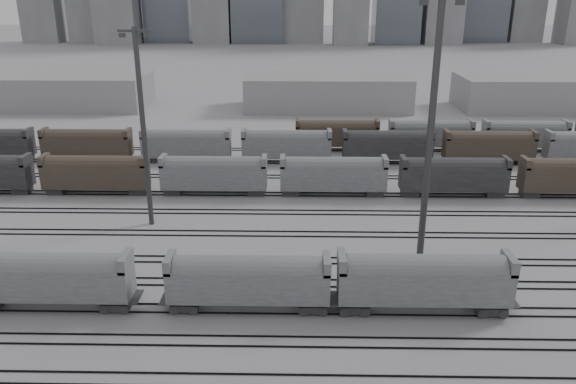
{
  "coord_description": "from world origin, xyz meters",
  "views": [
    {
      "loc": [
        3.08,
        -43.8,
        27.72
      ],
      "look_at": [
        1.76,
        21.98,
        4.0
      ],
      "focal_mm": 35.0,
      "sensor_mm": 36.0,
      "label": 1
    }
  ],
  "objects_px": {
    "hopper_car_c": "(424,278)",
    "light_mast_c": "(431,128)",
    "hopper_car_a": "(49,276)",
    "hopper_car_b": "(248,278)"
  },
  "relations": [
    {
      "from": "hopper_car_c",
      "to": "light_mast_c",
      "type": "relative_size",
      "value": 0.56
    },
    {
      "from": "hopper_car_a",
      "to": "hopper_car_b",
      "type": "xyz_separation_m",
      "value": [
        18.15,
        -0.0,
        -0.07
      ]
    },
    {
      "from": "hopper_car_a",
      "to": "hopper_car_b",
      "type": "bearing_deg",
      "value": -0.0
    },
    {
      "from": "hopper_car_a",
      "to": "hopper_car_b",
      "type": "relative_size",
      "value": 1.02
    },
    {
      "from": "hopper_car_b",
      "to": "light_mast_c",
      "type": "relative_size",
      "value": 0.53
    },
    {
      "from": "hopper_car_c",
      "to": "light_mast_c",
      "type": "distance_m",
      "value": 15.37
    },
    {
      "from": "hopper_car_b",
      "to": "hopper_car_a",
      "type": "bearing_deg",
      "value": 180.0
    },
    {
      "from": "hopper_car_a",
      "to": "light_mast_c",
      "type": "distance_m",
      "value": 38.94
    },
    {
      "from": "hopper_car_c",
      "to": "hopper_car_b",
      "type": "bearing_deg",
      "value": -180.0
    },
    {
      "from": "hopper_car_a",
      "to": "hopper_car_b",
      "type": "distance_m",
      "value": 18.15
    }
  ]
}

